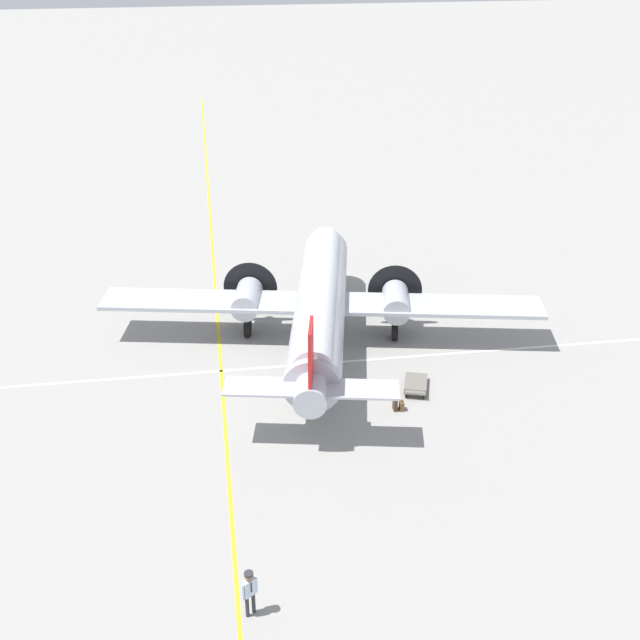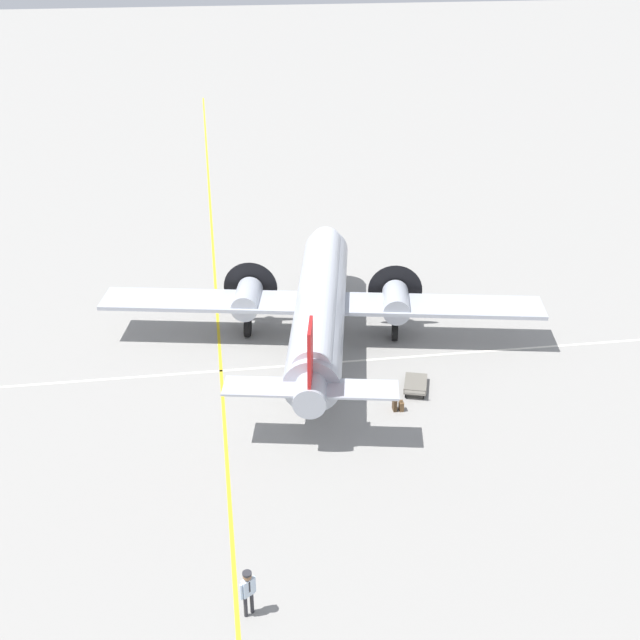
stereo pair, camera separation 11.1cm
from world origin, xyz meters
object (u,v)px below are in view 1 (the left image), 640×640
airliner_main (320,301)px  suitcase_upright_spare (395,404)px  baggage_cart (416,384)px  crew_foreground (249,588)px  suitcase_near_door (402,406)px

airliner_main → suitcase_upright_spare: (-6.53, -2.48, -2.20)m
suitcase_upright_spare → baggage_cart: bearing=-41.4°
airliner_main → suitcase_upright_spare: bearing=-148.3°
suitcase_upright_spare → baggage_cart: size_ratio=0.29×
crew_foreground → suitcase_near_door: 13.24m
suitcase_near_door → crew_foreground: bearing=144.7°
baggage_cart → suitcase_near_door: bearing=163.3°
crew_foreground → suitcase_near_door: (10.79, -7.63, -0.91)m
airliner_main → baggage_cart: size_ratio=10.62×
crew_foreground → suitcase_upright_spare: crew_foreground is taller
airliner_main → suitcase_upright_spare: size_ratio=36.03×
airliner_main → suitcase_near_door: 7.50m
crew_foreground → suitcase_upright_spare: bearing=-157.0°
airliner_main → baggage_cart: 6.68m
airliner_main → suitcase_upright_spare: airliner_main is taller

